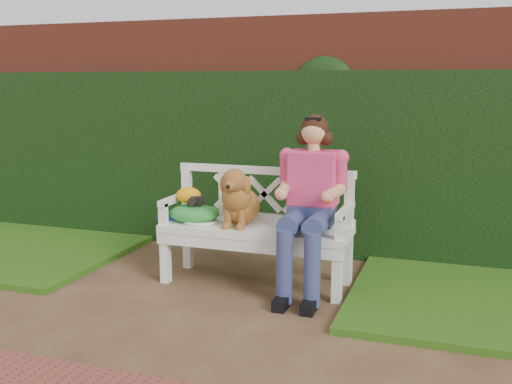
% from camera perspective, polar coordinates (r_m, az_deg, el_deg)
% --- Properties ---
extents(ground, '(60.00, 60.00, 0.00)m').
position_cam_1_polar(ground, '(4.40, -7.12, -10.98)').
color(ground, '#472B1D').
extents(brick_wall, '(10.00, 0.30, 2.20)m').
position_cam_1_polar(brick_wall, '(5.88, 0.83, 5.56)').
color(brick_wall, brown).
rests_on(brick_wall, ground).
extents(ivy_hedge, '(10.00, 0.18, 1.70)m').
position_cam_1_polar(ivy_hedge, '(5.70, 0.13, 2.88)').
color(ivy_hedge, '#214916').
rests_on(ivy_hedge, ground).
extents(grass_left, '(2.60, 2.00, 0.05)m').
position_cam_1_polar(grass_left, '(6.42, -23.09, -4.62)').
color(grass_left, '#1E4111').
rests_on(grass_left, ground).
extents(garden_bench, '(1.61, 0.69, 0.48)m').
position_cam_1_polar(garden_bench, '(4.81, -0.00, -5.98)').
color(garden_bench, white).
rests_on(garden_bench, ground).
extents(seated_woman, '(0.59, 0.76, 1.32)m').
position_cam_1_polar(seated_woman, '(4.57, 5.30, -1.51)').
color(seated_woman, '#CA374A').
rests_on(seated_woman, ground).
extents(dog, '(0.33, 0.44, 0.48)m').
position_cam_1_polar(dog, '(4.71, -1.57, -0.37)').
color(dog, '#B25726').
rests_on(dog, garden_bench).
extents(tennis_racket, '(0.57, 0.27, 0.03)m').
position_cam_1_polar(tennis_racket, '(4.87, -5.63, -2.75)').
color(tennis_racket, white).
rests_on(tennis_racket, garden_bench).
extents(green_bag, '(0.51, 0.46, 0.14)m').
position_cam_1_polar(green_bag, '(4.89, -5.93, -2.01)').
color(green_bag, '#1E6C2C').
rests_on(green_bag, garden_bench).
extents(camera_item, '(0.12, 0.09, 0.08)m').
position_cam_1_polar(camera_item, '(4.86, -5.78, -0.77)').
color(camera_item, black).
rests_on(camera_item, green_bag).
extents(baseball_glove, '(0.23, 0.18, 0.13)m').
position_cam_1_polar(baseball_glove, '(4.90, -6.42, -0.32)').
color(baseball_glove, '#F79D0D').
rests_on(baseball_glove, green_bag).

